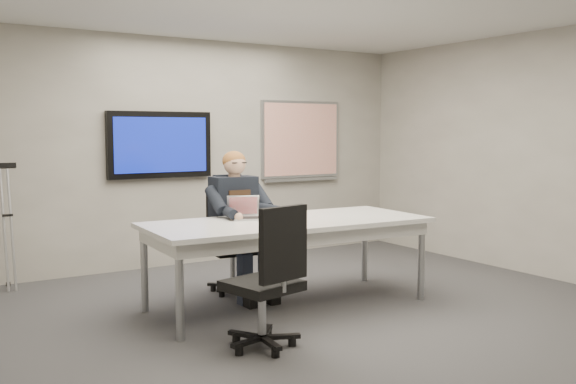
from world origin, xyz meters
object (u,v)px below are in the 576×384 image
conference_table (288,230)px  office_chair_near (266,305)px  office_chair_far (231,261)px  seated_person (243,239)px  laptop (247,213)px

conference_table → office_chair_near: size_ratio=2.44×
office_chair_far → seated_person: bearing=-85.2°
seated_person → laptop: (-0.07, -0.23, 0.29)m
office_chair_near → seated_person: (0.59, 1.48, 0.24)m
office_chair_near → seated_person: 1.61m
office_chair_far → laptop: 0.75m
office_chair_far → conference_table: bearing=-69.7°
office_chair_near → seated_person: seated_person is taller
conference_table → seated_person: seated_person is taller
seated_person → laptop: 0.38m
conference_table → laptop: laptop is taller
conference_table → office_chair_far: (-0.20, 0.78, -0.42)m
conference_table → seated_person: 0.57m
office_chair_far → office_chair_near: bearing=-103.1°
office_chair_far → seated_person: 0.38m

